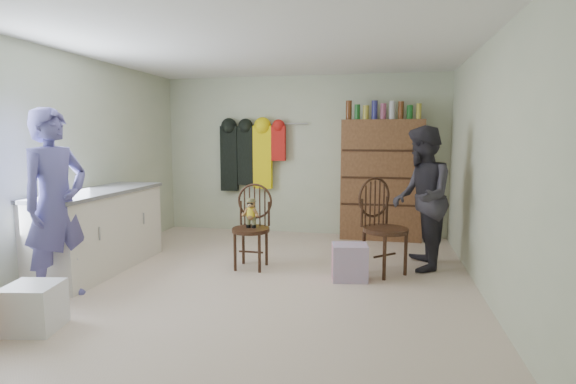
% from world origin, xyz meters
% --- Properties ---
extents(ground_plane, '(5.00, 5.00, 0.00)m').
position_xyz_m(ground_plane, '(0.00, 0.00, 0.00)').
color(ground_plane, beige).
rests_on(ground_plane, ground).
extents(room_walls, '(5.00, 5.00, 5.00)m').
position_xyz_m(room_walls, '(0.00, 0.53, 1.58)').
color(room_walls, beige).
rests_on(room_walls, ground).
extents(counter, '(0.64, 1.86, 0.94)m').
position_xyz_m(counter, '(-1.95, 0.00, 0.47)').
color(counter, silver).
rests_on(counter, ground).
extents(plastic_tub, '(0.46, 0.44, 0.38)m').
position_xyz_m(plastic_tub, '(-1.47, -1.59, 0.19)').
color(plastic_tub, white).
rests_on(plastic_tub, ground).
extents(chair_front, '(0.45, 0.45, 0.99)m').
position_xyz_m(chair_front, '(-0.24, 0.46, 0.56)').
color(chair_front, '#3C2215').
rests_on(chair_front, ground).
extents(chair_far, '(0.69, 0.69, 1.09)m').
position_xyz_m(chair_far, '(1.26, 0.55, 0.59)').
color(chair_far, '#3C2215').
rests_on(chair_far, ground).
extents(striped_bag, '(0.42, 0.35, 0.40)m').
position_xyz_m(striped_bag, '(0.93, 0.20, 0.20)').
color(striped_bag, pink).
rests_on(striped_bag, ground).
extents(person_left, '(0.59, 0.75, 1.83)m').
position_xyz_m(person_left, '(-1.77, -0.91, 0.91)').
color(person_left, '#565297').
rests_on(person_left, ground).
extents(person_right, '(0.65, 0.83, 1.68)m').
position_xyz_m(person_right, '(1.71, 0.81, 0.84)').
color(person_right, '#2D2B33').
rests_on(person_right, ground).
extents(dresser, '(1.20, 0.39, 2.08)m').
position_xyz_m(dresser, '(1.25, 2.30, 0.92)').
color(dresser, brown).
rests_on(dresser, ground).
extents(coat_rack, '(1.42, 0.12, 1.09)m').
position_xyz_m(coat_rack, '(-0.83, 2.38, 1.25)').
color(coat_rack, '#99999E').
rests_on(coat_rack, ground).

